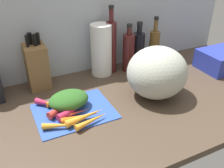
% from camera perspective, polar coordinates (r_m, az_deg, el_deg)
% --- Properties ---
extents(ground_plane, '(1.70, 0.80, 0.03)m').
position_cam_1_polar(ground_plane, '(1.15, 3.28, -4.29)').
color(ground_plane, '#47382B').
extents(wall_back, '(1.70, 0.03, 0.60)m').
position_cam_1_polar(wall_back, '(1.35, -4.55, 15.45)').
color(wall_back, '#ADB7C1').
rests_on(wall_back, ground_plane).
extents(cutting_board, '(0.33, 0.26, 0.01)m').
position_cam_1_polar(cutting_board, '(1.08, -8.67, -6.12)').
color(cutting_board, '#2D51B7').
rests_on(cutting_board, ground_plane).
extents(carrot_0, '(0.17, 0.06, 0.03)m').
position_cam_1_polar(carrot_0, '(1.01, -6.21, -7.41)').
color(carrot_0, orange).
rests_on(carrot_0, cutting_board).
extents(carrot_1, '(0.16, 0.09, 0.03)m').
position_cam_1_polar(carrot_1, '(1.05, -8.77, -5.78)').
color(carrot_1, '#B2264C').
rests_on(carrot_1, cutting_board).
extents(carrot_2, '(0.15, 0.10, 0.03)m').
position_cam_1_polar(carrot_2, '(1.07, -11.25, -5.21)').
color(carrot_2, red).
rests_on(carrot_2, cutting_board).
extents(carrot_3, '(0.14, 0.07, 0.03)m').
position_cam_1_polar(carrot_3, '(0.98, -11.72, -9.27)').
color(carrot_3, orange).
rests_on(carrot_3, cutting_board).
extents(carrot_4, '(0.16, 0.04, 0.02)m').
position_cam_1_polar(carrot_4, '(1.02, -7.08, -7.43)').
color(carrot_4, orange).
rests_on(carrot_4, cutting_board).
extents(carrot_5, '(0.12, 0.03, 0.02)m').
position_cam_1_polar(carrot_5, '(1.04, -8.51, -6.64)').
color(carrot_5, red).
rests_on(carrot_5, cutting_board).
extents(carrot_6, '(0.12, 0.12, 0.03)m').
position_cam_1_polar(carrot_6, '(1.11, -14.06, -4.45)').
color(carrot_6, '#B2264C').
rests_on(carrot_6, cutting_board).
extents(carrot_7, '(0.15, 0.05, 0.03)m').
position_cam_1_polar(carrot_7, '(1.13, -11.28, -3.41)').
color(carrot_7, orange).
rests_on(carrot_7, cutting_board).
extents(carrot_8, '(0.15, 0.06, 0.03)m').
position_cam_1_polar(carrot_8, '(0.99, -4.57, -8.27)').
color(carrot_8, orange).
rests_on(carrot_8, cutting_board).
extents(carrot_greens_pile, '(0.17, 0.13, 0.07)m').
position_cam_1_polar(carrot_greens_pile, '(1.08, -9.85, -3.58)').
color(carrot_greens_pile, '#2D6023').
rests_on(carrot_greens_pile, cutting_board).
extents(winter_squash, '(0.28, 0.26, 0.24)m').
position_cam_1_polar(winter_squash, '(1.14, 10.25, 2.60)').
color(winter_squash, '#B2B7A8').
rests_on(winter_squash, ground_plane).
extents(knife_block, '(0.10, 0.14, 0.27)m').
position_cam_1_polar(knife_block, '(1.26, -16.85, 4.10)').
color(knife_block, brown).
rests_on(knife_block, ground_plane).
extents(paper_towel_roll, '(0.11, 0.11, 0.27)m').
position_cam_1_polar(paper_towel_roll, '(1.32, -2.47, 7.78)').
color(paper_towel_roll, white).
rests_on(paper_towel_roll, ground_plane).
extents(bottle_0, '(0.06, 0.06, 0.36)m').
position_cam_1_polar(bottle_0, '(1.34, -0.16, 8.71)').
color(bottle_0, '#471919').
rests_on(bottle_0, ground_plane).
extents(bottle_1, '(0.06, 0.06, 0.26)m').
position_cam_1_polar(bottle_1, '(1.37, 3.81, 7.32)').
color(bottle_1, '#471919').
rests_on(bottle_1, ground_plane).
extents(bottle_2, '(0.07, 0.07, 0.26)m').
position_cam_1_polar(bottle_2, '(1.43, 6.07, 7.96)').
color(bottle_2, black).
rests_on(bottle_2, ground_plane).
extents(bottle_3, '(0.06, 0.06, 0.28)m').
position_cam_1_polar(bottle_3, '(1.46, 9.58, 8.37)').
color(bottle_3, brown).
rests_on(bottle_3, ground_plane).
extents(dish_rack, '(0.23, 0.19, 0.11)m').
position_cam_1_polar(dish_rack, '(1.54, 23.70, 5.09)').
color(dish_rack, '#2838AD').
rests_on(dish_rack, ground_plane).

